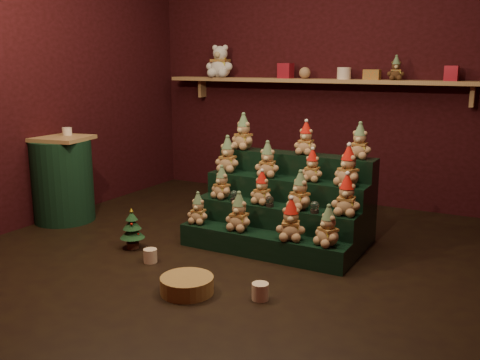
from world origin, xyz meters
The scene contains 39 objects.
ground centered at (0.00, 0.00, 0.00)m, with size 4.00×4.00×0.00m, color black.
back_wall centered at (0.00, 2.05, 1.40)m, with size 4.00×0.10×2.80m, color black.
left_wall centered at (-2.05, 0.00, 1.40)m, with size 0.10×4.00×2.80m, color black.
back_shelf centered at (0.00, 1.87, 1.29)m, with size 3.60×0.26×0.24m.
riser_tier_front centered at (0.25, 0.05, 0.09)m, with size 1.40×0.22×0.18m, color black.
riser_tier_midfront centered at (0.25, 0.27, 0.18)m, with size 1.40×0.22×0.36m, color black.
riser_tier_midback centered at (0.25, 0.49, 0.27)m, with size 1.40×0.22×0.54m, color black.
riser_tier_back centered at (0.25, 0.71, 0.36)m, with size 1.40×0.22×0.72m, color black.
teddy_0 centered at (-0.34, 0.05, 0.31)m, with size 0.18×0.16×0.26m, color tan, non-canonical shape.
teddy_1 centered at (0.05, 0.05, 0.33)m, with size 0.22×0.19×0.30m, color tan, non-canonical shape.
teddy_2 centered at (0.50, 0.03, 0.34)m, with size 0.22×0.20×0.31m, color tan, non-canonical shape.
teddy_3 centered at (0.79, 0.04, 0.33)m, with size 0.21×0.19×0.29m, color tan, non-canonical shape.
teddy_4 centered at (-0.24, 0.26, 0.50)m, with size 0.19×0.17×0.27m, color tan, non-canonical shape.
teddy_5 centered at (0.14, 0.27, 0.49)m, with size 0.19×0.17×0.26m, color tan, non-canonical shape.
teddy_6 centered at (0.48, 0.26, 0.51)m, with size 0.21×0.19×0.30m, color tan, non-canonical shape.
teddy_7 centered at (0.85, 0.28, 0.51)m, with size 0.22×0.20×0.31m, color tan, non-canonical shape.
teddy_8 centered at (-0.32, 0.50, 0.69)m, with size 0.22×0.20×0.31m, color tan, non-canonical shape.
teddy_9 centered at (0.08, 0.48, 0.69)m, with size 0.21×0.19×0.29m, color tan, non-canonical shape.
teddy_10 centered at (0.48, 0.50, 0.67)m, with size 0.18×0.17×0.26m, color tan, non-canonical shape.
teddy_11 centered at (0.79, 0.47, 0.70)m, with size 0.22×0.20×0.31m, color tan, non-canonical shape.
teddy_12 centered at (-0.26, 0.69, 0.88)m, with size 0.22×0.20×0.31m, color tan, non-canonical shape.
teddy_13 centered at (0.34, 0.70, 0.86)m, with size 0.20×0.18×0.27m, color tan, non-canonical shape.
teddy_14 centered at (0.80, 0.73, 0.86)m, with size 0.20×0.18×0.29m, color tan, non-canonical shape.
snow_globe_a centered at (-0.09, 0.21, 0.41)m, with size 0.07×0.07×0.10m.
snow_globe_b centered at (0.24, 0.21, 0.41)m, with size 0.07×0.07×0.09m.
snow_globe_c centered at (0.62, 0.21, 0.41)m, with size 0.07×0.07×0.09m.
side_table centered at (-1.84, 0.00, 0.40)m, with size 0.60×0.57×0.82m.
table_ornament centered at (-1.84, 0.10, 0.85)m, with size 0.09×0.09×0.07m, color beige.
mini_christmas_tree centered at (-0.75, -0.31, 0.17)m, with size 0.20×0.20×0.34m.
mug_left centered at (-0.43, -0.49, 0.05)m, with size 0.10×0.10×0.10m, color beige.
mug_right centered at (0.60, -0.67, 0.05)m, with size 0.11×0.11×0.11m, color beige.
wicker_basket centered at (0.13, -0.81, 0.06)m, with size 0.35×0.35×0.11m, color olive.
white_bear centered at (-1.18, 1.84, 1.55)m, with size 0.33×0.29×0.46m, color white, non-canonical shape.
brown_bear centered at (0.80, 1.84, 1.43)m, with size 0.16×0.15×0.23m, color #493018, non-canonical shape.
gift_tin_red_a centered at (-0.37, 1.85, 1.40)m, with size 0.14×0.14×0.16m, color #A4192A.
gift_tin_cream centered at (0.28, 1.85, 1.38)m, with size 0.14×0.14×0.12m, color beige.
gift_tin_red_b centered at (1.31, 1.85, 1.39)m, with size 0.12×0.12×0.14m, color #A4192A.
shelf_plush_ball centered at (-0.15, 1.85, 1.38)m, with size 0.12×0.12×0.12m, color tan.
scarf_gift_box centered at (0.57, 1.85, 1.37)m, with size 0.16×0.10×0.10m, color #D1571D.
Camera 1 is at (2.02, -3.53, 1.50)m, focal length 40.00 mm.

